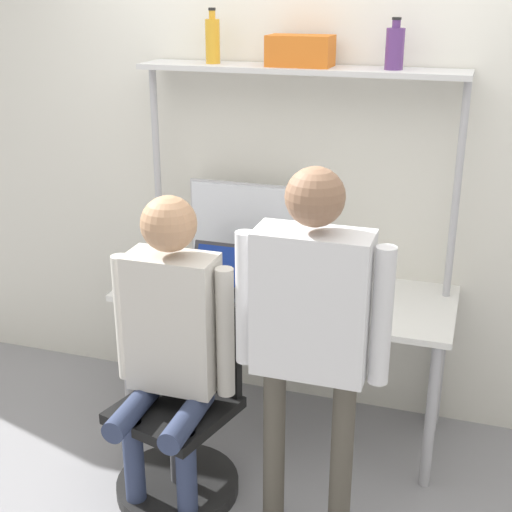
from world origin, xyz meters
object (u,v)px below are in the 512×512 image
(office_chair, at_px, (182,435))
(laptop, at_px, (221,278))
(bottle_amber, at_px, (213,40))
(cell_phone, at_px, (272,297))
(storage_box, at_px, (301,51))
(bottle_purple, at_px, (395,48))
(person_standing, at_px, (311,318))
(monitor, at_px, (248,223))
(person_seated, at_px, (170,330))

(office_chair, bearing_deg, laptop, 89.97)
(office_chair, height_order, bottle_amber, bottle_amber)
(cell_phone, xyz_separation_m, storage_box, (0.04, 0.30, 1.12))
(bottle_purple, relative_size, storage_box, 0.75)
(office_chair, bearing_deg, person_standing, -12.59)
(monitor, distance_m, cell_phone, 0.46)
(monitor, xyz_separation_m, cell_phone, (0.22, -0.30, -0.26))
(laptop, distance_m, cell_phone, 0.28)
(laptop, height_order, storage_box, storage_box)
(office_chair, relative_size, bottle_amber, 3.56)
(office_chair, bearing_deg, bottle_amber, 98.59)
(monitor, distance_m, person_seated, 0.89)
(bottle_amber, bearing_deg, bottle_purple, 0.00)
(monitor, bearing_deg, person_standing, -59.18)
(cell_phone, relative_size, bottle_purple, 0.67)
(bottle_purple, height_order, storage_box, bottle_purple)
(bottle_amber, bearing_deg, storage_box, -0.00)
(person_standing, relative_size, bottle_amber, 6.29)
(storage_box, bearing_deg, laptop, -140.08)
(monitor, xyz_separation_m, office_chair, (-0.05, -0.82, -0.76))
(storage_box, bearing_deg, bottle_amber, 180.00)
(monitor, xyz_separation_m, storage_box, (0.26, -0.01, 0.87))
(bottle_amber, bearing_deg, laptop, -64.90)
(cell_phone, bearing_deg, bottle_purple, 32.24)
(laptop, height_order, bottle_purple, bottle_purple)
(monitor, height_order, bottle_amber, bottle_amber)
(bottle_amber, xyz_separation_m, bottle_purple, (0.86, 0.00, -0.01))
(person_seated, bearing_deg, person_standing, -8.52)
(office_chair, distance_m, storage_box, 1.84)
(bottle_amber, relative_size, bottle_purple, 1.14)
(monitor, height_order, person_seated, person_seated)
(cell_phone, relative_size, person_standing, 0.09)
(person_seated, bearing_deg, storage_box, 69.23)
(person_seated, height_order, bottle_purple, bottle_purple)
(person_seated, distance_m, person_standing, 0.66)
(bottle_amber, relative_size, storage_box, 0.86)
(office_chair, xyz_separation_m, bottle_amber, (-0.12, 0.81, 1.67))
(bottle_purple, bearing_deg, bottle_amber, 180.00)
(cell_phone, distance_m, bottle_purple, 1.27)
(person_standing, xyz_separation_m, bottle_purple, (0.12, 0.94, 0.91))
(person_standing, relative_size, storage_box, 5.38)
(office_chair, height_order, person_seated, person_seated)
(person_seated, relative_size, bottle_amber, 5.52)
(cell_phone, height_order, storage_box, storage_box)
(person_seated, distance_m, bottle_purple, 1.58)
(monitor, bearing_deg, bottle_purple, -0.80)
(laptop, distance_m, bottle_purple, 1.35)
(office_chair, distance_m, person_standing, 0.98)
(storage_box, bearing_deg, monitor, 177.90)
(person_seated, bearing_deg, laptop, 88.93)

